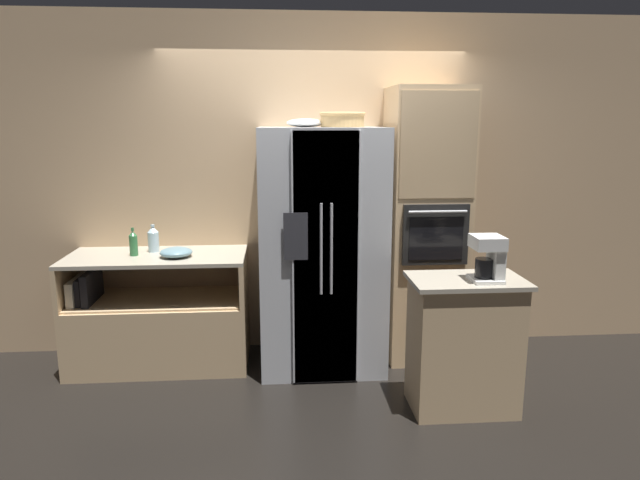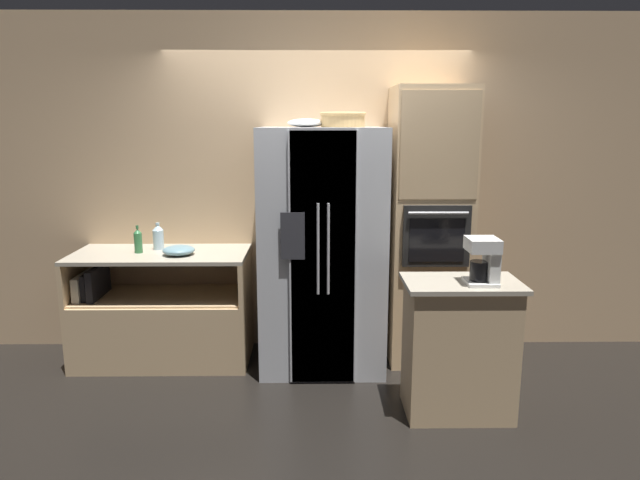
{
  "view_description": "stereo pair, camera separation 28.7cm",
  "coord_description": "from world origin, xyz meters",
  "px_view_note": "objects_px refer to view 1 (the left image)",
  "views": [
    {
      "loc": [
        -0.32,
        -4.33,
        1.93
      ],
      "look_at": [
        0.02,
        -0.05,
        1.04
      ],
      "focal_mm": 32.0,
      "sensor_mm": 36.0,
      "label": 1
    },
    {
      "loc": [
        -0.03,
        -4.35,
        1.93
      ],
      "look_at": [
        0.02,
        -0.05,
        1.04
      ],
      "focal_mm": 32.0,
      "sensor_mm": 36.0,
      "label": 2
    }
  ],
  "objects_px": {
    "wicker_basket": "(342,119)",
    "mixing_bowl": "(176,252)",
    "wall_oven": "(425,226)",
    "bottle_short": "(153,239)",
    "refrigerator": "(321,249)",
    "coffee_maker": "(490,257)",
    "fruit_bowl": "(305,123)",
    "bottle_tall": "(133,243)"
  },
  "relations": [
    {
      "from": "wall_oven",
      "to": "fruit_bowl",
      "type": "height_order",
      "value": "wall_oven"
    },
    {
      "from": "refrigerator",
      "to": "wall_oven",
      "type": "height_order",
      "value": "wall_oven"
    },
    {
      "from": "refrigerator",
      "to": "wall_oven",
      "type": "xyz_separation_m",
      "value": [
        0.86,
        0.11,
        0.16
      ]
    },
    {
      "from": "refrigerator",
      "to": "mixing_bowl",
      "type": "distance_m",
      "value": 1.13
    },
    {
      "from": "refrigerator",
      "to": "bottle_tall",
      "type": "distance_m",
      "value": 1.47
    },
    {
      "from": "bottle_short",
      "to": "bottle_tall",
      "type": "bearing_deg",
      "value": -135.05
    },
    {
      "from": "bottle_short",
      "to": "coffee_maker",
      "type": "xyz_separation_m",
      "value": [
        2.35,
        -1.09,
        0.07
      ]
    },
    {
      "from": "wicker_basket",
      "to": "mixing_bowl",
      "type": "bearing_deg",
      "value": 178.65
    },
    {
      "from": "coffee_maker",
      "to": "mixing_bowl",
      "type": "bearing_deg",
      "value": 157.43
    },
    {
      "from": "wicker_basket",
      "to": "bottle_tall",
      "type": "height_order",
      "value": "wicker_basket"
    },
    {
      "from": "wall_oven",
      "to": "mixing_bowl",
      "type": "xyz_separation_m",
      "value": [
        -1.98,
        -0.12,
        -0.16
      ]
    },
    {
      "from": "coffee_maker",
      "to": "wicker_basket",
      "type": "bearing_deg",
      "value": 135.05
    },
    {
      "from": "bottle_short",
      "to": "refrigerator",
      "type": "bearing_deg",
      "value": -8.22
    },
    {
      "from": "wicker_basket",
      "to": "bottle_tall",
      "type": "distance_m",
      "value": 1.88
    },
    {
      "from": "fruit_bowl",
      "to": "coffee_maker",
      "type": "bearing_deg",
      "value": -39.19
    },
    {
      "from": "refrigerator",
      "to": "fruit_bowl",
      "type": "xyz_separation_m",
      "value": [
        -0.12,
        0.03,
        0.98
      ]
    },
    {
      "from": "bottle_short",
      "to": "wall_oven",
      "type": "bearing_deg",
      "value": -2.21
    },
    {
      "from": "fruit_bowl",
      "to": "bottle_short",
      "type": "relative_size",
      "value": 1.3
    },
    {
      "from": "bottle_short",
      "to": "coffee_maker",
      "type": "height_order",
      "value": "coffee_maker"
    },
    {
      "from": "bottle_tall",
      "to": "bottle_short",
      "type": "height_order",
      "value": "same"
    },
    {
      "from": "fruit_bowl",
      "to": "mixing_bowl",
      "type": "height_order",
      "value": "fruit_bowl"
    },
    {
      "from": "refrigerator",
      "to": "coffee_maker",
      "type": "height_order",
      "value": "refrigerator"
    },
    {
      "from": "wall_oven",
      "to": "mixing_bowl",
      "type": "height_order",
      "value": "wall_oven"
    },
    {
      "from": "bottle_short",
      "to": "mixing_bowl",
      "type": "xyz_separation_m",
      "value": [
        0.21,
        -0.2,
        -0.07
      ]
    },
    {
      "from": "wall_oven",
      "to": "bottle_short",
      "type": "distance_m",
      "value": 2.2
    },
    {
      "from": "wicker_basket",
      "to": "coffee_maker",
      "type": "xyz_separation_m",
      "value": [
        0.86,
        -0.86,
        -0.87
      ]
    },
    {
      "from": "bottle_tall",
      "to": "bottle_short",
      "type": "xyz_separation_m",
      "value": [
        0.13,
        0.13,
        0.01
      ]
    },
    {
      "from": "wicker_basket",
      "to": "fruit_bowl",
      "type": "height_order",
      "value": "wicker_basket"
    },
    {
      "from": "refrigerator",
      "to": "fruit_bowl",
      "type": "distance_m",
      "value": 0.99
    },
    {
      "from": "bottle_tall",
      "to": "refrigerator",
      "type": "bearing_deg",
      "value": -2.59
    },
    {
      "from": "refrigerator",
      "to": "wall_oven",
      "type": "bearing_deg",
      "value": 7.22
    },
    {
      "from": "wall_oven",
      "to": "mixing_bowl",
      "type": "distance_m",
      "value": 1.99
    },
    {
      "from": "bottle_tall",
      "to": "wall_oven",
      "type": "bearing_deg",
      "value": 1.04
    },
    {
      "from": "fruit_bowl",
      "to": "bottle_short",
      "type": "xyz_separation_m",
      "value": [
        -1.22,
        0.17,
        -0.91
      ]
    },
    {
      "from": "wicker_basket",
      "to": "refrigerator",
      "type": "bearing_deg",
      "value": 165.51
    },
    {
      "from": "fruit_bowl",
      "to": "mixing_bowl",
      "type": "xyz_separation_m",
      "value": [
        -1.01,
        -0.04,
        -0.98
      ]
    },
    {
      "from": "bottle_tall",
      "to": "mixing_bowl",
      "type": "bearing_deg",
      "value": -12.71
    },
    {
      "from": "fruit_bowl",
      "to": "wicker_basket",
      "type": "bearing_deg",
      "value": -13.64
    },
    {
      "from": "wicker_basket",
      "to": "fruit_bowl",
      "type": "distance_m",
      "value": 0.28
    },
    {
      "from": "refrigerator",
      "to": "wall_oven",
      "type": "relative_size",
      "value": 0.86
    },
    {
      "from": "fruit_bowl",
      "to": "mixing_bowl",
      "type": "bearing_deg",
      "value": -177.91
    },
    {
      "from": "refrigerator",
      "to": "bottle_tall",
      "type": "height_order",
      "value": "refrigerator"
    }
  ]
}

